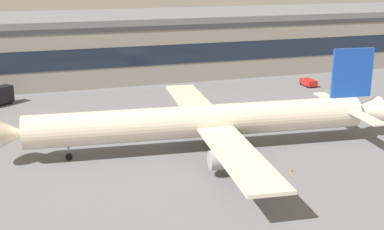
# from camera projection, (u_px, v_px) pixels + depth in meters

# --- Properties ---
(ground_plane) EXTENTS (600.00, 600.00, 0.00)m
(ground_plane) POSITION_uv_depth(u_px,v_px,m) (219.00, 139.00, 89.15)
(ground_plane) COLOR slate
(terminal_building) EXTENTS (200.07, 15.91, 15.37)m
(terminal_building) POSITION_uv_depth(u_px,v_px,m) (149.00, 51.00, 135.66)
(terminal_building) COLOR gray
(terminal_building) RESTS_ON ground_plane
(airliner) EXTENTS (65.20, 56.24, 16.28)m
(airliner) POSITION_uv_depth(u_px,v_px,m) (205.00, 121.00, 82.81)
(airliner) COLOR beige
(airliner) RESTS_ON ground_plane
(pushback_tractor) EXTENTS (2.67, 4.82, 1.75)m
(pushback_tractor) POSITION_uv_depth(u_px,v_px,m) (309.00, 82.00, 128.84)
(pushback_tractor) COLOR red
(pushback_tractor) RESTS_ON ground_plane
(traffic_cone_0) EXTENTS (0.51, 0.51, 0.64)m
(traffic_cone_0) POSITION_uv_depth(u_px,v_px,m) (291.00, 170.00, 74.84)
(traffic_cone_0) COLOR #F2590C
(traffic_cone_0) RESTS_ON ground_plane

